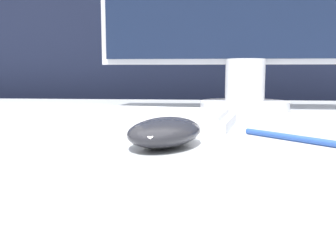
# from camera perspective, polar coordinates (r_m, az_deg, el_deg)

# --- Properties ---
(partition_panel) EXTENTS (5.00, 0.03, 1.04)m
(partition_panel) POSITION_cam_1_polar(r_m,az_deg,el_deg) (1.34, 4.61, -4.17)
(partition_panel) COLOR black
(partition_panel) RESTS_ON ground_plane
(computer_mouse_near) EXTENTS (0.11, 0.14, 0.03)m
(computer_mouse_near) POSITION_cam_1_polar(r_m,az_deg,el_deg) (0.45, -0.43, -0.85)
(computer_mouse_near) COLOR #232328
(computer_mouse_near) RESTS_ON desk
(keyboard) EXTENTS (0.40, 0.21, 0.02)m
(keyboard) POSITION_cam_1_polar(r_m,az_deg,el_deg) (0.64, -7.95, 1.33)
(keyboard) COLOR silver
(keyboard) RESTS_ON desk
(monitor) EXTENTS (0.63, 0.19, 0.44)m
(monitor) POSITION_cam_1_polar(r_m,az_deg,el_deg) (0.89, 11.41, 17.52)
(monitor) COLOR silver
(monitor) RESTS_ON desk
(pen) EXTENTS (0.11, 0.11, 0.01)m
(pen) POSITION_cam_1_polar(r_m,az_deg,el_deg) (0.50, 17.74, -1.66)
(pen) COLOR #284C9E
(pen) RESTS_ON desk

